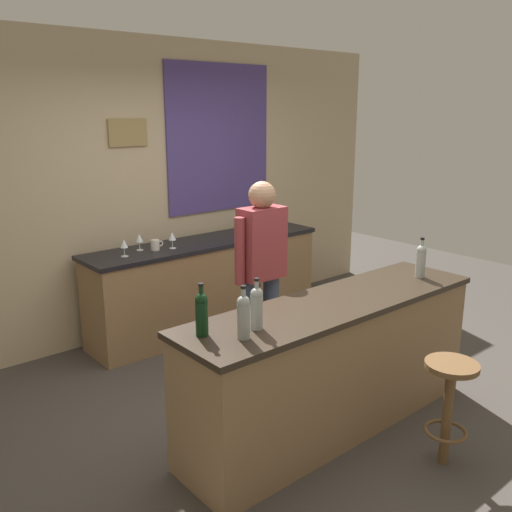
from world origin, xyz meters
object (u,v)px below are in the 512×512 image
(wine_bottle_a, at_px, (202,312))
(wine_bottle_b, at_px, (243,315))
(wine_glass_b, at_px, (139,238))
(bartender, at_px, (262,268))
(wine_bottle_c, at_px, (257,307))
(bar_stool, at_px, (449,396))
(wine_bottle_d, at_px, (421,260))
(wine_glass_c, at_px, (172,237))
(coffee_mug, at_px, (155,245))
(wine_glass_d, at_px, (267,221))
(wine_glass_a, at_px, (124,244))

(wine_bottle_a, xyz_separation_m, wine_bottle_b, (0.15, -0.18, 0.00))
(wine_glass_b, bearing_deg, bartender, -73.15)
(wine_bottle_b, xyz_separation_m, wine_bottle_c, (0.14, 0.06, 0.00))
(bartender, xyz_separation_m, bar_stool, (0.12, -1.61, -0.48))
(wine_bottle_d, xyz_separation_m, wine_glass_c, (-0.90, 2.03, -0.05))
(coffee_mug, bearing_deg, wine_glass_b, 144.05)
(wine_glass_c, distance_m, wine_glass_d, 1.16)
(bartender, distance_m, bar_stool, 1.68)
(wine_bottle_a, bearing_deg, wine_glass_a, 75.10)
(wine_glass_a, distance_m, wine_glass_c, 0.48)
(wine_bottle_a, bearing_deg, wine_bottle_d, -4.18)
(bar_stool, bearing_deg, wine_bottle_b, 148.57)
(wine_bottle_b, distance_m, wine_bottle_c, 0.16)
(wine_bottle_a, bearing_deg, bar_stool, -34.42)
(bar_stool, bearing_deg, wine_bottle_a, 145.58)
(wine_bottle_d, relative_size, coffee_mug, 2.45)
(wine_bottle_a, bearing_deg, wine_glass_b, 70.47)
(wine_glass_d, bearing_deg, wine_bottle_a, -138.47)
(wine_bottle_d, bearing_deg, wine_bottle_a, 175.82)
(wine_bottle_a, bearing_deg, wine_bottle_b, -50.47)
(wine_bottle_d, bearing_deg, wine_glass_c, 113.97)
(wine_glass_c, bearing_deg, bar_stool, -85.05)
(wine_bottle_c, distance_m, wine_glass_b, 2.19)
(wine_glass_a, bearing_deg, coffee_mug, 5.24)
(wine_glass_b, distance_m, wine_glass_d, 1.43)
(wine_glass_a, height_order, coffee_mug, wine_glass_a)
(bar_stool, bearing_deg, wine_glass_b, 99.94)
(bar_stool, relative_size, wine_bottle_d, 2.22)
(bar_stool, distance_m, wine_bottle_a, 1.60)
(wine_bottle_a, bearing_deg, bartender, 34.90)
(wine_bottle_a, bearing_deg, wine_bottle_c, -22.70)
(wine_bottle_d, height_order, wine_glass_b, wine_bottle_d)
(bar_stool, xyz_separation_m, wine_glass_a, (-0.71, 2.75, 0.55))
(bartender, relative_size, wine_bottle_c, 5.29)
(bar_stool, distance_m, wine_glass_d, 2.94)
(wine_bottle_d, xyz_separation_m, wine_glass_a, (-1.38, 2.05, -0.05))
(wine_glass_d, height_order, coffee_mug, wine_glass_d)
(bar_stool, height_order, wine_glass_a, wine_glass_a)
(wine_bottle_b, xyz_separation_m, wine_bottle_d, (1.74, 0.04, 0.00))
(bartender, distance_m, wine_bottle_d, 1.21)
(wine_glass_a, height_order, wine_glass_d, same)
(wine_bottle_b, distance_m, wine_glass_b, 2.28)
(wine_bottle_c, bearing_deg, wine_bottle_b, -157.67)
(wine_bottle_b, xyz_separation_m, coffee_mug, (0.68, 2.13, -0.11))
(bartender, height_order, wine_bottle_c, bartender)
(wine_bottle_d, relative_size, wine_glass_c, 1.97)
(wine_glass_a, bearing_deg, wine_glass_c, -2.33)
(wine_bottle_b, distance_m, coffee_mug, 2.24)
(bartender, xyz_separation_m, wine_bottle_c, (-0.81, -0.89, 0.12))
(bar_stool, distance_m, wine_glass_c, 2.80)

